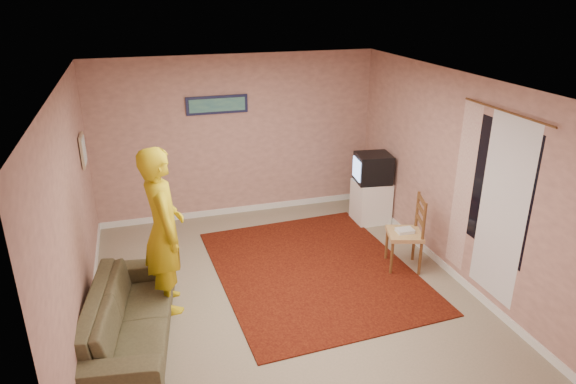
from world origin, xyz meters
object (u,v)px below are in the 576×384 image
object	(u,v)px
chair_a	(368,185)
chair_b	(405,225)
person	(164,230)
crt_tv	(373,168)
tv_cabinet	(371,201)
sofa	(130,316)

from	to	relation	value
chair_a	chair_b	size ratio (longest dim) A/B	0.80
person	crt_tv	bearing A→B (deg)	-71.69
tv_cabinet	chair_b	xyz separation A→B (m)	(-0.22, -1.48, 0.28)
tv_cabinet	chair_b	bearing A→B (deg)	-98.57
crt_tv	sofa	xyz separation A→B (m)	(-3.74, -2.04, -0.60)
chair_b	sofa	size ratio (longest dim) A/B	0.28
tv_cabinet	chair_a	xyz separation A→B (m)	(0.05, 0.25, 0.18)
sofa	person	xyz separation A→B (m)	(0.45, 0.56, 0.68)
crt_tv	person	distance (m)	3.61
tv_cabinet	crt_tv	xyz separation A→B (m)	(-0.01, 0.00, 0.56)
chair_a	chair_b	distance (m)	1.76
crt_tv	person	xyz separation A→B (m)	(-3.29, -1.48, 0.08)
sofa	person	distance (m)	0.99
chair_a	chair_b	world-z (taller)	chair_b
crt_tv	sofa	world-z (taller)	crt_tv
crt_tv	chair_a	distance (m)	0.47
chair_a	sofa	bearing A→B (deg)	-136.54
tv_cabinet	crt_tv	size ratio (longest dim) A/B	1.16
chair_a	person	xyz separation A→B (m)	(-3.35, -1.73, 0.47)
chair_a	chair_b	bearing A→B (deg)	-86.58
tv_cabinet	person	bearing A→B (deg)	-155.89
chair_a	chair_b	xyz separation A→B (m)	(-0.27, -1.73, 0.11)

